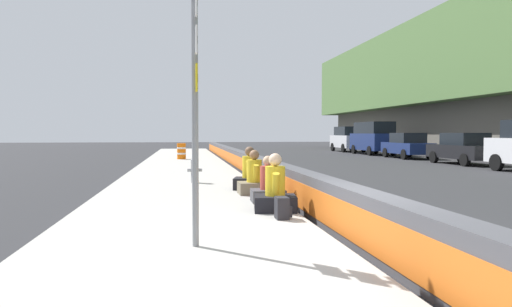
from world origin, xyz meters
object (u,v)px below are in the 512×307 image
object	(u,v)px
parked_car_midline	(407,145)
seated_person_rear	(254,180)
seated_person_middle	(268,187)
parked_car_far	(373,137)
fire_hydrant	(195,169)
seated_person_foreground	(275,193)
seated_person_far	(250,176)
construction_barrel	(181,151)
route_sign_post	(195,94)
backpack	(282,208)
parked_car_fourth	(464,148)
parked_car_farther	(348,139)

from	to	relation	value
parked_car_midline	seated_person_rear	bearing A→B (deg)	142.98
seated_person_middle	seated_person_rear	world-z (taller)	seated_person_rear
seated_person_rear	parked_car_far	xyz separation A→B (m)	(22.79, -13.01, 0.86)
fire_hydrant	seated_person_rear	world-z (taller)	seated_person_rear
fire_hydrant	seated_person_middle	bearing A→B (deg)	-160.25
seated_person_foreground	parked_car_far	distance (m)	28.57
seated_person_far	construction_barrel	bearing A→B (deg)	7.22
route_sign_post	seated_person_middle	bearing A→B (deg)	-23.99
seated_person_far	backpack	xyz separation A→B (m)	(-4.49, 0.04, -0.18)
seated_person_foreground	seated_person_middle	bearing A→B (deg)	-3.85
parked_car_fourth	parked_car_farther	world-z (taller)	parked_car_farther
seated_person_far	backpack	bearing A→B (deg)	179.45
seated_person_middle	parked_car_far	xyz separation A→B (m)	(24.20, -12.91, 0.89)
seated_person_rear	parked_car_midline	size ratio (longest dim) A/B	0.25
seated_person_middle	parked_car_far	world-z (taller)	parked_car_far
parked_car_midline	construction_barrel	bearing A→B (deg)	94.25
fire_hydrant	parked_car_midline	world-z (taller)	parked_car_midline
seated_person_foreground	parked_car_far	bearing A→B (deg)	-27.07
fire_hydrant	parked_car_midline	size ratio (longest dim) A/B	0.19
backpack	parked_car_farther	xyz separation A→B (m)	(32.09, -13.09, 0.85)
backpack	parked_car_far	world-z (taller)	parked_car_far
backpack	parked_car_farther	size ratio (longest dim) A/B	0.08
seated_person_far	parked_car_farther	world-z (taller)	parked_car_farther
seated_person_rear	parked_car_midline	world-z (taller)	parked_car_midline
route_sign_post	seated_person_foreground	xyz separation A→B (m)	(2.65, -1.64, -1.73)
seated_person_far	seated_person_foreground	bearing A→B (deg)	179.90
seated_person_far	parked_car_fourth	size ratio (longest dim) A/B	0.26
route_sign_post	seated_person_foreground	size ratio (longest dim) A/B	3.11
fire_hydrant	construction_barrel	world-z (taller)	construction_barrel
construction_barrel	seated_person_far	bearing A→B (deg)	-172.78
parked_car_far	seated_person_foreground	bearing A→B (deg)	152.93
seated_person_far	construction_barrel	distance (m)	15.37
construction_barrel	parked_car_midline	bearing A→B (deg)	-85.75
seated_person_rear	parked_car_fourth	xyz separation A→B (m)	(11.22, -13.21, 0.37)
seated_person_rear	parked_car_far	size ratio (longest dim) A/B	0.22
parked_car_far	backpack	bearing A→B (deg)	153.63
seated_person_foreground	seated_person_far	xyz separation A→B (m)	(3.63, -0.01, 0.01)
fire_hydrant	backpack	distance (m)	6.55
seated_person_rear	parked_car_farther	distance (m)	31.44
seated_person_foreground	parked_car_fourth	bearing A→B (deg)	-43.59
parked_car_fourth	parked_car_midline	distance (m)	6.13
route_sign_post	seated_person_middle	world-z (taller)	route_sign_post
fire_hydrant	parked_car_farther	size ratio (longest dim) A/B	0.18
seated_person_rear	seated_person_far	xyz separation A→B (m)	(0.98, -0.02, 0.02)
fire_hydrant	seated_person_far	bearing A→B (deg)	-142.36
construction_barrel	parked_car_midline	world-z (taller)	parked_car_midline
construction_barrel	parked_car_farther	xyz separation A→B (m)	(12.36, -14.97, 0.56)
construction_barrel	parked_car_farther	bearing A→B (deg)	-50.46
seated_person_far	construction_barrel	xyz separation A→B (m)	(15.25, 1.93, 0.11)
route_sign_post	seated_person_foreground	distance (m)	3.57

